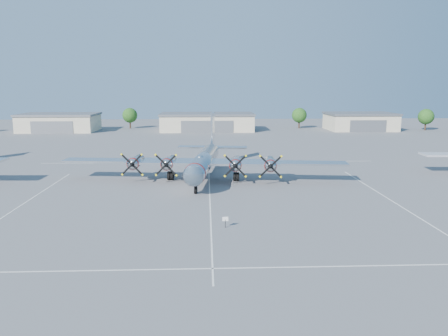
{
  "coord_description": "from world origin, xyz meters",
  "views": [
    {
      "loc": [
        -0.45,
        -53.23,
        13.71
      ],
      "look_at": [
        1.89,
        2.3,
        3.2
      ],
      "focal_mm": 35.0,
      "sensor_mm": 36.0,
      "label": 1
    }
  ],
  "objects_px": {
    "hangar_east": "(360,121)",
    "hangar_center": "(207,122)",
    "info_placard": "(225,220)",
    "hangar_west": "(60,122)",
    "main_bomber_b29": "(205,178)",
    "tree_east": "(299,115)",
    "tree_west": "(130,115)",
    "tree_far_east": "(426,117)"
  },
  "relations": [
    {
      "from": "hangar_west",
      "to": "info_placard",
      "type": "xyz_separation_m",
      "value": [
        46.41,
        -94.29,
        -1.94
      ]
    },
    {
      "from": "tree_west",
      "to": "tree_far_east",
      "type": "height_order",
      "value": "same"
    },
    {
      "from": "tree_west",
      "to": "info_placard",
      "type": "bearing_deg",
      "value": -75.53
    },
    {
      "from": "tree_far_east",
      "to": "main_bomber_b29",
      "type": "distance_m",
      "value": 97.3
    },
    {
      "from": "main_bomber_b29",
      "to": "hangar_center",
      "type": "bearing_deg",
      "value": 96.26
    },
    {
      "from": "tree_east",
      "to": "main_bomber_b29",
      "type": "distance_m",
      "value": 82.82
    },
    {
      "from": "hangar_east",
      "to": "tree_west",
      "type": "height_order",
      "value": "tree_west"
    },
    {
      "from": "tree_west",
      "to": "tree_far_east",
      "type": "distance_m",
      "value": 93.54
    },
    {
      "from": "tree_west",
      "to": "tree_east",
      "type": "distance_m",
      "value": 55.04
    },
    {
      "from": "hangar_east",
      "to": "tree_far_east",
      "type": "bearing_deg",
      "value": -5.61
    },
    {
      "from": "tree_east",
      "to": "tree_far_east",
      "type": "xyz_separation_m",
      "value": [
        38.0,
        -8.0,
        0.0
      ]
    },
    {
      "from": "hangar_west",
      "to": "tree_east",
      "type": "bearing_deg",
      "value": 4.6
    },
    {
      "from": "hangar_west",
      "to": "hangar_center",
      "type": "distance_m",
      "value": 45.0
    },
    {
      "from": "hangar_west",
      "to": "main_bomber_b29",
      "type": "height_order",
      "value": "hangar_west"
    },
    {
      "from": "hangar_center",
      "to": "info_placard",
      "type": "xyz_separation_m",
      "value": [
        1.41,
        -94.29,
        -1.94
      ]
    },
    {
      "from": "hangar_center",
      "to": "hangar_west",
      "type": "bearing_deg",
      "value": 180.0
    },
    {
      "from": "tree_east",
      "to": "info_placard",
      "type": "distance_m",
      "value": 104.38
    },
    {
      "from": "hangar_east",
      "to": "tree_far_east",
      "type": "distance_m",
      "value": 20.15
    },
    {
      "from": "hangar_center",
      "to": "tree_far_east",
      "type": "height_order",
      "value": "tree_far_east"
    },
    {
      "from": "hangar_west",
      "to": "tree_west",
      "type": "xyz_separation_m",
      "value": [
        20.0,
        8.04,
        1.51
      ]
    },
    {
      "from": "tree_east",
      "to": "main_bomber_b29",
      "type": "xyz_separation_m",
      "value": [
        -30.65,
        -76.83,
        -4.22
      ]
    },
    {
      "from": "tree_far_east",
      "to": "main_bomber_b29",
      "type": "xyz_separation_m",
      "value": [
        -68.65,
        -68.83,
        -4.22
      ]
    },
    {
      "from": "hangar_center",
      "to": "tree_far_east",
      "type": "bearing_deg",
      "value": -1.65
    },
    {
      "from": "tree_east",
      "to": "tree_west",
      "type": "bearing_deg",
      "value": 177.92
    },
    {
      "from": "hangar_center",
      "to": "info_placard",
      "type": "distance_m",
      "value": 94.32
    },
    {
      "from": "hangar_west",
      "to": "hangar_east",
      "type": "bearing_deg",
      "value": 0.0
    },
    {
      "from": "hangar_west",
      "to": "hangar_east",
      "type": "xyz_separation_m",
      "value": [
        93.0,
        0.0,
        0.0
      ]
    },
    {
      "from": "tree_west",
      "to": "info_placard",
      "type": "relative_size",
      "value": 6.01
    },
    {
      "from": "main_bomber_b29",
      "to": "info_placard",
      "type": "height_order",
      "value": "main_bomber_b29"
    },
    {
      "from": "hangar_east",
      "to": "tree_far_east",
      "type": "xyz_separation_m",
      "value": [
        20.0,
        -1.96,
        1.51
      ]
    },
    {
      "from": "info_placard",
      "to": "tree_east",
      "type": "bearing_deg",
      "value": 72.09
    },
    {
      "from": "hangar_west",
      "to": "main_bomber_b29",
      "type": "relative_size",
      "value": 0.55
    },
    {
      "from": "hangar_east",
      "to": "tree_west",
      "type": "xyz_separation_m",
      "value": [
        -73.0,
        8.04,
        1.51
      ]
    },
    {
      "from": "tree_east",
      "to": "hangar_east",
      "type": "bearing_deg",
      "value": -18.54
    },
    {
      "from": "tree_far_east",
      "to": "hangar_east",
      "type": "bearing_deg",
      "value": 174.39
    },
    {
      "from": "hangar_east",
      "to": "hangar_center",
      "type": "bearing_deg",
      "value": -180.0
    },
    {
      "from": "hangar_west",
      "to": "hangar_center",
      "type": "relative_size",
      "value": 0.79
    },
    {
      "from": "hangar_center",
      "to": "tree_far_east",
      "type": "relative_size",
      "value": 4.31
    },
    {
      "from": "hangar_center",
      "to": "info_placard",
      "type": "bearing_deg",
      "value": -89.15
    },
    {
      "from": "tree_west",
      "to": "info_placard",
      "type": "xyz_separation_m",
      "value": [
        26.41,
        -102.33,
        -3.44
      ]
    },
    {
      "from": "info_placard",
      "to": "hangar_east",
      "type": "bearing_deg",
      "value": 61.7
    },
    {
      "from": "hangar_west",
      "to": "tree_west",
      "type": "relative_size",
      "value": 3.4
    }
  ]
}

